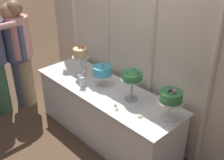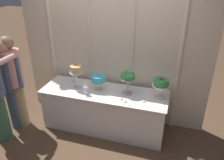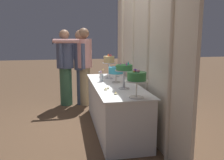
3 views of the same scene
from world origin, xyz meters
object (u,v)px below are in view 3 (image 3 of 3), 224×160
at_px(cake_display_leftmost, 109,61).
at_px(wine_glass, 118,71).
at_px(cake_display_midright, 124,70).
at_px(cake_table, 115,106).
at_px(guest_man_pink_jacket, 81,63).
at_px(tealight_near_left, 108,88).
at_px(cake_display_midleft, 116,71).
at_px(guest_man_dark_suit, 65,65).
at_px(cake_display_rightmost, 137,78).
at_px(tealight_far_right, 116,94).
at_px(flower_vase, 101,76).
at_px(tealight_far_left, 102,76).
at_px(tealight_near_right, 106,90).
at_px(guest_girl_blue_dress, 84,63).

xyz_separation_m(cake_display_leftmost, wine_glass, (-0.16, 0.19, -0.20)).
distance_m(cake_display_midright, wine_glass, 1.04).
bearing_deg(cake_table, wine_glass, 163.32).
bearing_deg(guest_man_pink_jacket, tealight_near_left, 7.68).
height_order(cake_display_leftmost, cake_display_midleft, cake_display_leftmost).
bearing_deg(guest_man_dark_suit, wine_glass, 47.27).
distance_m(cake_display_midright, cake_display_rightmost, 0.52).
distance_m(cake_table, wine_glass, 0.82).
distance_m(tealight_far_right, guest_man_dark_suit, 2.28).
bearing_deg(tealight_far_right, cake_display_leftmost, 173.90).
bearing_deg(flower_vase, tealight_far_left, 170.31).
bearing_deg(flower_vase, cake_display_rightmost, 12.74).
bearing_deg(wine_glass, tealight_far_left, -114.73).
relative_size(cake_display_midleft, guest_man_pink_jacket, 0.19).
relative_size(cake_display_midleft, tealight_near_right, 6.08).
bearing_deg(cake_table, flower_vase, -144.82).
distance_m(flower_vase, tealight_near_left, 0.60).
xyz_separation_m(tealight_near_right, guest_man_dark_suit, (-1.92, -0.54, 0.13)).
relative_size(cake_display_midright, cake_display_rightmost, 1.10).
height_order(cake_display_leftmost, guest_girl_blue_dress, guest_girl_blue_dress).
relative_size(tealight_near_left, guest_man_dark_suit, 0.02).
bearing_deg(tealight_far_right, guest_man_dark_suit, -164.00).
xyz_separation_m(guest_girl_blue_dress, guest_man_pink_jacket, (-0.05, -0.05, -0.01)).
distance_m(tealight_near_left, guest_girl_blue_dress, 1.81).
relative_size(cake_display_midleft, wine_glass, 1.95).
bearing_deg(cake_display_leftmost, wine_glass, 129.79).
bearing_deg(tealight_near_left, tealight_near_right, -34.69).
height_order(cake_display_midright, tealight_far_left, cake_display_midright).
bearing_deg(tealight_near_right, flower_vase, 176.56).
relative_size(tealight_near_right, guest_girl_blue_dress, 0.03).
relative_size(cake_table, guest_girl_blue_dress, 1.28).
height_order(cake_display_rightmost, guest_man_pink_jacket, guest_man_pink_jacket).
distance_m(cake_display_leftmost, tealight_far_left, 0.43).
height_order(cake_display_midright, tealight_far_right, cake_display_midright).
bearing_deg(tealight_far_right, guest_girl_blue_dress, -173.54).
xyz_separation_m(cake_display_midright, flower_vase, (-0.63, -0.23, -0.19)).
height_order(cake_display_rightmost, tealight_near_left, cake_display_rightmost).
xyz_separation_m(cake_table, cake_display_midright, (0.38, 0.06, 0.64)).
height_order(cake_display_rightmost, tealight_near_right, cake_display_rightmost).
xyz_separation_m(wine_glass, tealight_far_right, (1.32, -0.32, -0.11)).
height_order(tealight_far_left, guest_girl_blue_dress, guest_girl_blue_dress).
distance_m(tealight_far_left, guest_man_pink_jacket, 0.81).
bearing_deg(tealight_far_left, guest_girl_blue_dress, -157.60).
height_order(tealight_far_right, guest_man_pink_jacket, guest_man_pink_jacket).
distance_m(tealight_far_left, guest_girl_blue_dress, 0.75).
relative_size(tealight_far_right, guest_man_dark_suit, 0.03).
bearing_deg(cake_display_midright, tealight_near_left, -97.73).
bearing_deg(guest_man_pink_jacket, cake_display_rightmost, 11.85).
xyz_separation_m(cake_display_midleft, guest_man_pink_jacket, (-1.38, -0.46, -0.02)).
bearing_deg(cake_display_leftmost, cake_display_rightmost, 3.61).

